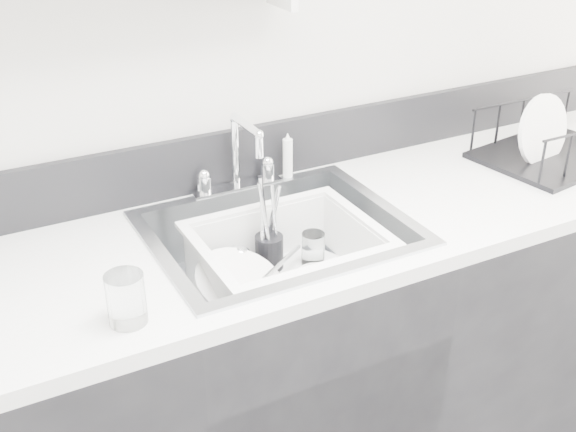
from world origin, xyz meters
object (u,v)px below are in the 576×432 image
counter_run (280,373)px  sink (279,260)px  wash_tub (287,263)px  dish_rack (555,134)px

counter_run → sink: bearing=0.0°
wash_tub → dish_rack: size_ratio=1.04×
counter_run → dish_rack: dish_rack is taller
sink → dish_rack: (0.94, 0.01, 0.17)m
sink → wash_tub: (0.00, -0.04, 0.01)m
sink → wash_tub: 0.04m
wash_tub → dish_rack: bearing=3.2°
counter_run → dish_rack: size_ratio=7.36×
counter_run → wash_tub: size_ratio=7.05×
wash_tub → dish_rack: 0.95m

